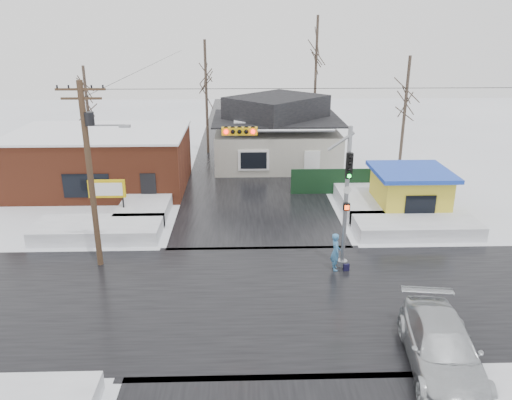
{
  "coord_description": "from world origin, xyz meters",
  "views": [
    {
      "loc": [
        -0.92,
        -19.03,
        11.39
      ],
      "look_at": [
        -0.22,
        4.43,
        3.0
      ],
      "focal_mm": 35.0,
      "sensor_mm": 36.0,
      "label": 1
    }
  ],
  "objects_px": {
    "utility_pole": "(91,166)",
    "kiosk": "(410,192)",
    "car": "(442,348)",
    "pedestrian": "(336,252)",
    "marquee_sign": "(107,190)",
    "traffic_signal": "(314,179)"
  },
  "relations": [
    {
      "from": "pedestrian",
      "to": "car",
      "type": "relative_size",
      "value": 0.33
    },
    {
      "from": "utility_pole",
      "to": "marquee_sign",
      "type": "distance_m",
      "value": 6.87
    },
    {
      "from": "kiosk",
      "to": "car",
      "type": "distance_m",
      "value": 15.25
    },
    {
      "from": "marquee_sign",
      "to": "car",
      "type": "height_order",
      "value": "marquee_sign"
    },
    {
      "from": "marquee_sign",
      "to": "kiosk",
      "type": "xyz_separation_m",
      "value": [
        18.5,
        0.5,
        -0.46
      ]
    },
    {
      "from": "traffic_signal",
      "to": "pedestrian",
      "type": "bearing_deg",
      "value": -17.35
    },
    {
      "from": "utility_pole",
      "to": "marquee_sign",
      "type": "height_order",
      "value": "utility_pole"
    },
    {
      "from": "marquee_sign",
      "to": "kiosk",
      "type": "height_order",
      "value": "kiosk"
    },
    {
      "from": "utility_pole",
      "to": "kiosk",
      "type": "relative_size",
      "value": 1.96
    },
    {
      "from": "kiosk",
      "to": "pedestrian",
      "type": "xyz_separation_m",
      "value": [
        -5.93,
        -7.38,
        -0.52
      ]
    },
    {
      "from": "utility_pole",
      "to": "car",
      "type": "height_order",
      "value": "utility_pole"
    },
    {
      "from": "utility_pole",
      "to": "kiosk",
      "type": "xyz_separation_m",
      "value": [
        17.43,
        6.49,
        -3.65
      ]
    },
    {
      "from": "traffic_signal",
      "to": "pedestrian",
      "type": "relative_size",
      "value": 3.71
    },
    {
      "from": "utility_pole",
      "to": "kiosk",
      "type": "bearing_deg",
      "value": 20.44
    },
    {
      "from": "traffic_signal",
      "to": "kiosk",
      "type": "height_order",
      "value": "traffic_signal"
    },
    {
      "from": "traffic_signal",
      "to": "marquee_sign",
      "type": "relative_size",
      "value": 2.75
    },
    {
      "from": "traffic_signal",
      "to": "marquee_sign",
      "type": "bearing_deg",
      "value": 150.28
    },
    {
      "from": "utility_pole",
      "to": "pedestrian",
      "type": "xyz_separation_m",
      "value": [
        11.5,
        -0.89,
        -4.17
      ]
    },
    {
      "from": "kiosk",
      "to": "traffic_signal",
      "type": "bearing_deg",
      "value": -135.16
    },
    {
      "from": "utility_pole",
      "to": "kiosk",
      "type": "distance_m",
      "value": 18.95
    },
    {
      "from": "traffic_signal",
      "to": "pedestrian",
      "type": "height_order",
      "value": "traffic_signal"
    },
    {
      "from": "car",
      "to": "kiosk",
      "type": "bearing_deg",
      "value": 84.08
    }
  ]
}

